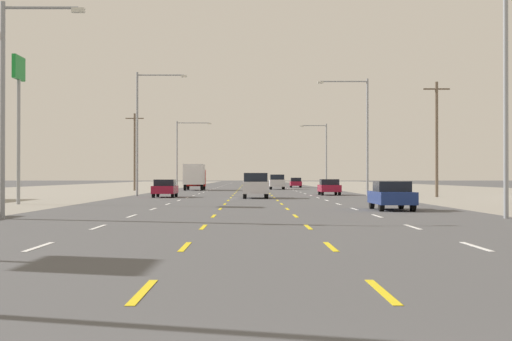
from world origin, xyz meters
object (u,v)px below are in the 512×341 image
(sedan_far_right_nearest, at_px, (392,195))
(streetlight_right_row_0, at_px, (496,72))
(suv_inner_right_farther, at_px, (277,182))
(suv_center_turn_near, at_px, (256,185))
(streetlight_right_row_1, at_px, (362,128))
(streetlight_left_row_1, at_px, (142,125))
(box_truck_far_left_far, at_px, (195,176))
(hatchback_far_right_farthest, at_px, (296,183))
(pole_sign_left_row_1, at_px, (19,93))
(sedan_far_left_mid, at_px, (165,188))
(streetlight_left_row_0, at_px, (11,93))
(sedan_far_right_midfar, at_px, (329,187))
(streetlight_left_row_2, at_px, (181,149))
(streetlight_right_row_2, at_px, (324,151))

(sedan_far_right_nearest, relative_size, streetlight_right_row_0, 0.44)
(sedan_far_right_nearest, bearing_deg, suv_inner_right_farther, 93.10)
(suv_center_turn_near, distance_m, streetlight_right_row_1, 13.08)
(sedan_far_right_nearest, distance_m, streetlight_left_row_1, 34.82)
(box_truck_far_left_far, bearing_deg, streetlight_left_row_1, -94.93)
(suv_center_turn_near, relative_size, streetlight_right_row_0, 0.48)
(box_truck_far_left_far, xyz_separation_m, streetlight_right_row_1, (16.86, -29.72, 4.16))
(hatchback_far_right_farthest, bearing_deg, pole_sign_left_row_1, -105.71)
(sedan_far_left_mid, bearing_deg, hatchback_far_right_farthest, 76.57)
(hatchback_far_right_farthest, bearing_deg, suv_inner_right_farther, -101.10)
(streetlight_left_row_0, xyz_separation_m, streetlight_right_row_1, (19.51, 38.21, 0.96))
(sedan_far_right_midfar, height_order, streetlight_left_row_1, streetlight_left_row_1)
(pole_sign_left_row_1, bearing_deg, streetlight_right_row_0, -34.82)
(suv_inner_right_farther, relative_size, streetlight_right_row_0, 0.48)
(streetlight_left_row_0, xyz_separation_m, streetlight_left_row_2, (0.21, 76.42, 0.42))
(box_truck_far_left_far, relative_size, pole_sign_left_row_1, 0.79)
(sedan_far_left_mid, xyz_separation_m, streetlight_right_row_0, (16.94, -33.44, 5.16))
(sedan_far_right_nearest, relative_size, streetlight_right_row_1, 0.43)
(sedan_far_right_nearest, relative_size, box_truck_far_left_far, 0.62)
(suv_center_turn_near, bearing_deg, sedan_far_right_midfar, 57.05)
(streetlight_right_row_0, relative_size, streetlight_left_row_1, 0.94)
(sedan_far_right_midfar, bearing_deg, streetlight_left_row_1, -169.78)
(box_truck_far_left_far, distance_m, streetlight_right_row_1, 34.42)
(streetlight_right_row_2, bearing_deg, streetlight_right_row_1, -90.12)
(sedan_far_right_nearest, distance_m, suv_inner_right_farther, 66.40)
(suv_inner_right_farther, xyz_separation_m, streetlight_right_row_2, (6.40, 1.96, 4.12))
(streetlight_right_row_1, height_order, streetlight_right_row_2, streetlight_right_row_1)
(suv_center_turn_near, relative_size, streetlight_right_row_1, 0.47)
(sedan_far_right_midfar, relative_size, streetlight_right_row_1, 0.43)
(pole_sign_left_row_1, bearing_deg, suv_center_turn_near, 43.61)
(hatchback_far_right_farthest, relative_size, streetlight_right_row_2, 0.44)
(suv_center_turn_near, height_order, streetlight_right_row_1, streetlight_right_row_1)
(streetlight_left_row_0, bearing_deg, pole_sign_left_row_1, 105.18)
(sedan_far_right_midfar, xyz_separation_m, box_truck_far_left_far, (-14.23, 26.70, 1.08))
(box_truck_far_left_far, bearing_deg, streetlight_right_row_2, 26.61)
(hatchback_far_right_farthest, relative_size, streetlight_left_row_0, 0.45)
(sedan_far_right_midfar, bearing_deg, suv_center_turn_near, -122.95)
(suv_inner_right_farther, relative_size, streetlight_left_row_2, 0.53)
(sedan_far_left_mid, relative_size, hatchback_far_right_farthest, 1.15)
(suv_center_turn_near, bearing_deg, sedan_far_left_mid, 159.59)
(streetlight_right_row_0, distance_m, streetlight_left_row_1, 42.89)
(streetlight_left_row_2, bearing_deg, sedan_far_right_midfar, -64.64)
(streetlight_right_row_2, bearing_deg, suv_inner_right_farther, -162.98)
(suv_center_turn_near, relative_size, box_truck_far_left_far, 0.68)
(suv_center_turn_near, height_order, suv_inner_right_farther, same)
(streetlight_right_row_0, distance_m, streetlight_right_row_1, 38.21)
(sedan_far_right_midfar, height_order, streetlight_right_row_0, streetlight_right_row_0)
(suv_center_turn_near, height_order, streetlight_left_row_2, streetlight_left_row_2)
(hatchback_far_right_farthest, xyz_separation_m, streetlight_left_row_0, (-16.70, -92.34, 4.26))
(suv_inner_right_farther, distance_m, streetlight_right_row_1, 37.13)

